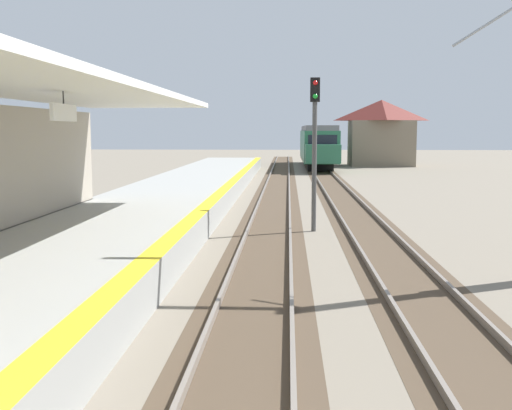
{
  "coord_description": "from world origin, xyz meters",
  "views": [
    {
      "loc": [
        2.53,
        -3.27,
        3.45
      ],
      "look_at": [
        1.95,
        8.07,
        2.1
      ],
      "focal_mm": 44.2,
      "sensor_mm": 36.0,
      "label": 1
    }
  ],
  "objects": [
    {
      "name": "rail_signal_post",
      "position": [
        3.42,
        18.2,
        3.19
      ],
      "size": [
        0.32,
        0.34,
        5.2
      ],
      "color": "#4C4C4C",
      "rests_on": "ground"
    },
    {
      "name": "track_pair_middle",
      "position": [
        5.3,
        20.0,
        0.05
      ],
      "size": [
        2.34,
        120.0,
        0.16
      ],
      "color": "#4C3D2D",
      "rests_on": "ground"
    },
    {
      "name": "distant_trackside_house",
      "position": [
        11.59,
        59.14,
        3.34
      ],
      "size": [
        6.6,
        5.28,
        6.4
      ],
      "color": "#7F705B",
      "rests_on": "ground"
    },
    {
      "name": "station_platform",
      "position": [
        -2.5,
        16.0,
        0.45
      ],
      "size": [
        5.0,
        80.0,
        0.91
      ],
      "color": "#999993",
      "rests_on": "ground"
    },
    {
      "name": "approaching_train",
      "position": [
        5.3,
        56.42,
        2.18
      ],
      "size": [
        2.93,
        19.6,
        4.76
      ],
      "color": "#286647",
      "rests_on": "ground"
    },
    {
      "name": "track_pair_nearest_platform",
      "position": [
        1.9,
        20.0,
        0.05
      ],
      "size": [
        2.34,
        120.0,
        0.16
      ],
      "color": "#4C3D2D",
      "rests_on": "ground"
    }
  ]
}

